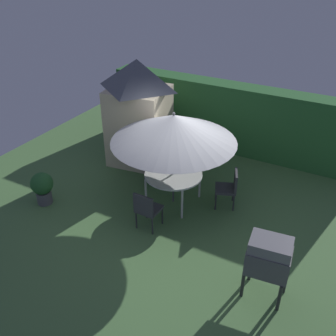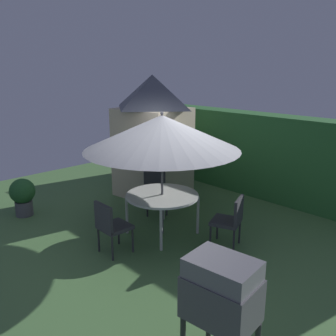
{
  "view_description": "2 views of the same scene",
  "coord_description": "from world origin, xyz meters",
  "views": [
    {
      "loc": [
        3.25,
        -6.16,
        5.26
      ],
      "look_at": [
        -0.06,
        -0.09,
        1.15
      ],
      "focal_mm": 40.81,
      "sensor_mm": 36.0,
      "label": 1
    },
    {
      "loc": [
        4.35,
        -3.88,
        2.97
      ],
      "look_at": [
        -0.09,
        0.41,
        1.25
      ],
      "focal_mm": 38.87,
      "sensor_mm": 36.0,
      "label": 2
    }
  ],
  "objects": [
    {
      "name": "ground_plane",
      "position": [
        0.0,
        0.0,
        0.0
      ],
      "size": [
        11.0,
        11.0,
        0.0
      ],
      "primitive_type": "plane",
      "color": "#47703D"
    },
    {
      "name": "hedge_backdrop",
      "position": [
        0.0,
        3.5,
        0.97
      ],
      "size": [
        7.28,
        0.65,
        1.93
      ],
      "color": "#28602D",
      "rests_on": "ground"
    },
    {
      "name": "garden_shed",
      "position": [
        -1.89,
        1.66,
        1.43
      ],
      "size": [
        1.71,
        1.62,
        2.81
      ],
      "color": "#C6B793",
      "rests_on": "ground"
    },
    {
      "name": "patio_table",
      "position": [
        -0.15,
        0.32,
        0.7
      ],
      "size": [
        1.31,
        1.31,
        0.76
      ],
      "color": "white",
      "rests_on": "ground"
    },
    {
      "name": "patio_umbrella",
      "position": [
        -0.15,
        0.32,
        1.88
      ],
      "size": [
        2.72,
        2.72,
        2.25
      ],
      "color": "#4C4C51",
      "rests_on": "ground"
    },
    {
      "name": "bbq_grill",
      "position": [
        2.49,
        -1.36,
        0.85
      ],
      "size": [
        0.75,
        0.57,
        1.2
      ],
      "color": "#47474C",
      "rests_on": "ground"
    },
    {
      "name": "chair_near_shed",
      "position": [
        -0.17,
        -0.8,
        0.52
      ],
      "size": [
        0.47,
        0.48,
        0.9
      ],
      "color": "#38383D",
      "rests_on": "ground"
    },
    {
      "name": "chair_far_side",
      "position": [
        1.03,
        0.79,
        0.52
      ],
      "size": [
        0.6,
        0.6,
        0.9
      ],
      "color": "#38383D",
      "rests_on": "ground"
    },
    {
      "name": "chair_toward_hedge",
      "position": [
        -1.04,
        0.96,
        0.52
      ],
      "size": [
        0.65,
        0.64,
        0.9
      ],
      "color": "#38383D",
      "rests_on": "ground"
    },
    {
      "name": "potted_plant_by_shed",
      "position": [
        -2.75,
        -1.15,
        0.45
      ],
      "size": [
        0.51,
        0.51,
        0.78
      ],
      "color": "#4C4C51",
      "rests_on": "ground"
    }
  ]
}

